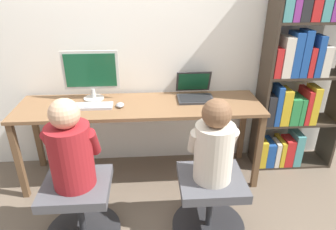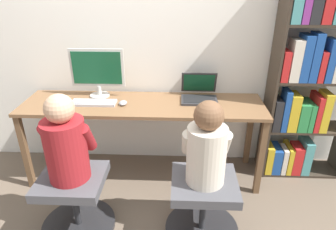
# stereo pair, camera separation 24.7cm
# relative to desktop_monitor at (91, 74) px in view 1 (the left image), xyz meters

# --- Properties ---
(ground_plane) EXTENTS (14.00, 14.00, 0.00)m
(ground_plane) POSITION_rel_desktop_monitor_xyz_m (0.42, -0.43, -1.00)
(ground_plane) COLOR brown
(wall_back) EXTENTS (10.00, 0.05, 2.60)m
(wall_back) POSITION_rel_desktop_monitor_xyz_m (0.42, 0.19, 0.30)
(wall_back) COLOR white
(wall_back) RESTS_ON ground_plane
(desk) EXTENTS (2.16, 0.56, 0.76)m
(desk) POSITION_rel_desktop_monitor_xyz_m (0.42, -0.15, -0.32)
(desk) COLOR brown
(desk) RESTS_ON ground_plane
(desktop_monitor) EXTENTS (0.49, 0.18, 0.45)m
(desktop_monitor) POSITION_rel_desktop_monitor_xyz_m (0.00, 0.00, 0.00)
(desktop_monitor) COLOR beige
(desktop_monitor) RESTS_ON desk
(laptop) EXTENTS (0.32, 0.32, 0.23)m
(laptop) POSITION_rel_desktop_monitor_xyz_m (0.93, -0.03, -0.19)
(laptop) COLOR #2D2D30
(laptop) RESTS_ON desk
(keyboard) EXTENTS (0.40, 0.14, 0.03)m
(keyboard) POSITION_rel_desktop_monitor_xyz_m (-0.01, -0.19, -0.23)
(keyboard) COLOR #B2B2B7
(keyboard) RESTS_ON desk
(computer_mouse_by_keyboard) EXTENTS (0.07, 0.09, 0.04)m
(computer_mouse_by_keyboard) POSITION_rel_desktop_monitor_xyz_m (0.26, -0.19, -0.22)
(computer_mouse_by_keyboard) COLOR #99999E
(computer_mouse_by_keyboard) RESTS_ON desk
(office_chair_left) EXTENTS (0.56, 0.56, 0.48)m
(office_chair_left) POSITION_rel_desktop_monitor_xyz_m (-0.02, -0.87, -0.75)
(office_chair_left) COLOR #262628
(office_chair_left) RESTS_ON ground_plane
(office_chair_right) EXTENTS (0.56, 0.56, 0.48)m
(office_chair_right) POSITION_rel_desktop_monitor_xyz_m (0.94, -0.87, -0.75)
(office_chair_right) COLOR #262628
(office_chair_right) RESTS_ON ground_plane
(person_at_monitor) EXTENTS (0.35, 0.31, 0.64)m
(person_at_monitor) POSITION_rel_desktop_monitor_xyz_m (-0.02, -0.86, -0.24)
(person_at_monitor) COLOR maroon
(person_at_monitor) RESTS_ON office_chair_left
(person_at_laptop) EXTENTS (0.33, 0.29, 0.61)m
(person_at_laptop) POSITION_rel_desktop_monitor_xyz_m (0.94, -0.86, -0.25)
(person_at_laptop) COLOR beige
(person_at_laptop) RESTS_ON office_chair_right
(bookshelf) EXTENTS (0.78, 0.29, 1.93)m
(bookshelf) POSITION_rel_desktop_monitor_xyz_m (1.87, -0.05, -0.06)
(bookshelf) COLOR #382D23
(bookshelf) RESTS_ON ground_plane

